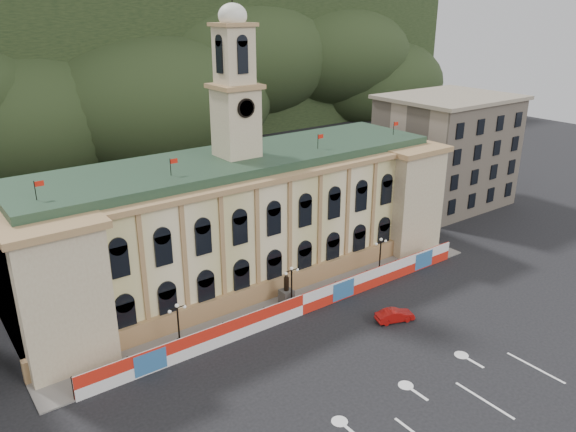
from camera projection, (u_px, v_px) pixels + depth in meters
ground at (402, 383)px, 51.53m from camera, size 260.00×260.00×0.00m
lane_markings at (445, 412)px, 47.75m from camera, size 26.00×10.00×0.02m
hill_ridge at (36, 62)px, 136.75m from camera, size 230.00×80.00×64.00m
city_hall at (241, 217)px, 69.61m from camera, size 56.20×17.60×37.10m
side_building_right at (446, 150)px, 95.37m from camera, size 21.00×17.00×18.60m
hoarding_fence at (302, 304)px, 62.49m from camera, size 50.00×0.44×2.50m
pavement at (288, 304)px, 64.89m from camera, size 56.00×5.50×0.16m
statue at (286, 295)px, 64.69m from camera, size 1.40×1.40×3.72m
lamp_left at (178, 322)px, 55.53m from camera, size 1.96×0.44×5.15m
lamp_center at (292, 283)px, 63.27m from camera, size 1.96×0.44×5.15m
lamp_right at (380, 253)px, 71.02m from camera, size 1.96×0.44×5.15m
red_sedan at (395, 315)px, 61.32m from camera, size 4.18×5.22×1.41m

